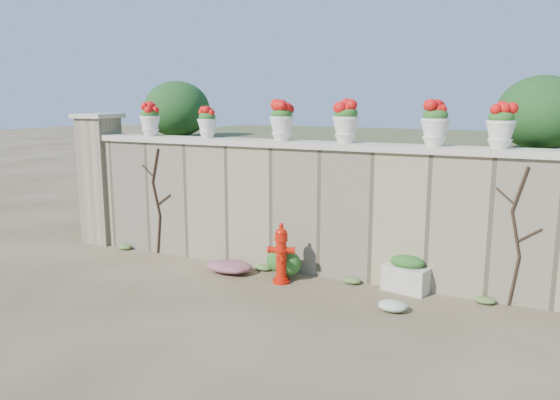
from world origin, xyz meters
The scene contains 20 objects.
ground centered at (0.00, 0.00, 0.00)m, with size 80.00×80.00×0.00m, color #4C3F26.
stone_wall centered at (0.00, 1.80, 1.00)m, with size 8.00×0.40×2.00m, color gray.
wall_cap centered at (0.00, 1.80, 2.05)m, with size 8.10×0.52×0.10m, color beige.
gate_pillar centered at (-4.15, 1.80, 1.26)m, with size 0.72×0.72×2.48m.
raised_fill centered at (0.00, 5.00, 1.00)m, with size 9.00×6.00×2.00m, color #384C23.
back_shrub_left centered at (-3.20, 3.00, 2.55)m, with size 1.30×1.30×1.10m, color #143814.
back_shrub_right centered at (3.40, 3.00, 2.55)m, with size 1.30×1.30×1.10m, color #143814.
vine_left centered at (-2.67, 1.58, 0.99)m, with size 0.60×0.04×1.91m.
vine_right centered at (3.23, 1.58, 0.99)m, with size 0.60×0.04×1.91m.
fire_hydrant centered at (0.02, 1.08, 0.47)m, with size 0.40×0.29×0.93m.
planter_box centered at (1.82, 1.55, 0.25)m, with size 0.71×0.50×0.53m.
green_shrub centered at (-0.04, 1.31, 0.28)m, with size 0.60×0.54×0.57m, color #1E5119.
magenta_clump centered at (-0.98, 1.14, 0.12)m, with size 0.89×0.59×0.24m, color #B42470.
white_flowers centered at (1.84, 0.72, 0.09)m, with size 0.49×0.39×0.18m, color white.
urn_pot_0 centered at (-2.92, 1.80, 2.38)m, with size 0.36×0.36×0.57m.
urn_pot_1 centered at (-1.71, 1.80, 2.35)m, with size 0.33×0.33×0.51m.
urn_pot_2 centered at (-0.31, 1.80, 2.40)m, with size 0.39×0.39×0.62m.
urn_pot_3 centered at (0.76, 1.80, 2.41)m, with size 0.40×0.40×0.63m.
urn_pot_4 centered at (2.06, 1.80, 2.41)m, with size 0.40×0.40×0.63m.
urn_pot_5 centered at (2.92, 1.80, 2.40)m, with size 0.38×0.38×0.60m.
Camera 1 is at (3.42, -6.08, 2.76)m, focal length 35.00 mm.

